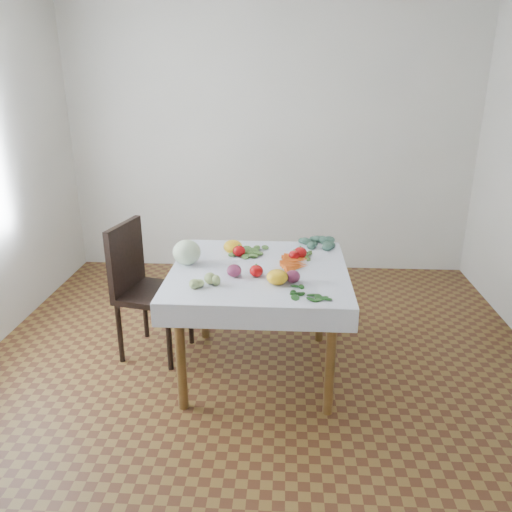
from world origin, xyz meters
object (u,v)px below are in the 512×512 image
Objects in this scene: cabbage at (187,252)px; heirloom_back at (233,247)px; table at (259,283)px; carrot_bunch at (296,261)px; chair at (141,281)px.

cabbage is 0.36m from heirloom_back.
cabbage reaches higher than table.
heirloom_back is 0.41× the size of carrot_bunch.
heirloom_back is 0.47m from carrot_bunch.
cabbage is 0.57× the size of carrot_bunch.
cabbage is at bearing -23.86° from chair.
chair reaches higher than heirloom_back.
chair is at bearing -173.92° from heirloom_back.
chair is at bearing 174.18° from carrot_bunch.
table is at bearing -6.21° from cabbage.
chair is (-0.84, 0.21, -0.10)m from table.
carrot_bunch is at bearing 4.25° from cabbage.
chair is 7.35× the size of heirloom_back.
table is at bearing -156.00° from carrot_bunch.
carrot_bunch is at bearing -22.45° from heirloom_back.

